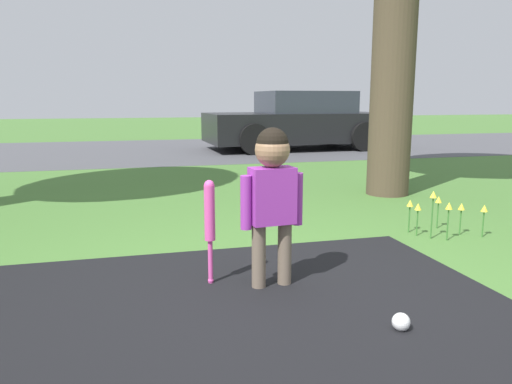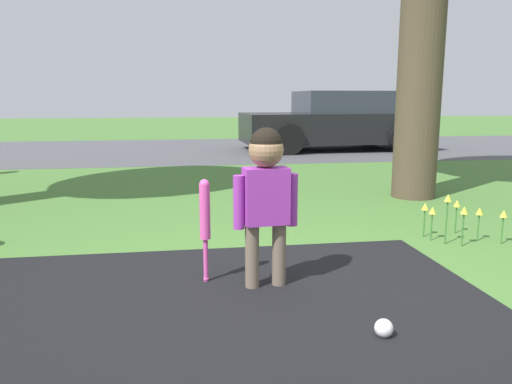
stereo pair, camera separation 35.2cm
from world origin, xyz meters
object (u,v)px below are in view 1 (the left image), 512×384
(baseball_bat, at_px, (210,217))
(sports_ball, at_px, (401,322))
(child, at_px, (272,185))
(parked_car, at_px, (298,122))

(baseball_bat, bearing_deg, sports_ball, -47.53)
(sports_ball, bearing_deg, baseball_bat, 132.47)
(child, bearing_deg, parked_car, 64.42)
(sports_ball, bearing_deg, parked_car, 73.82)
(sports_ball, relative_size, parked_car, 0.02)
(baseball_bat, xyz_separation_m, parked_car, (3.53, 8.31, 0.20))
(sports_ball, xyz_separation_m, parked_car, (2.68, 9.23, 0.60))
(parked_car, bearing_deg, sports_ball, 72.07)
(child, distance_m, sports_ball, 1.10)
(parked_car, bearing_deg, baseball_bat, 65.24)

